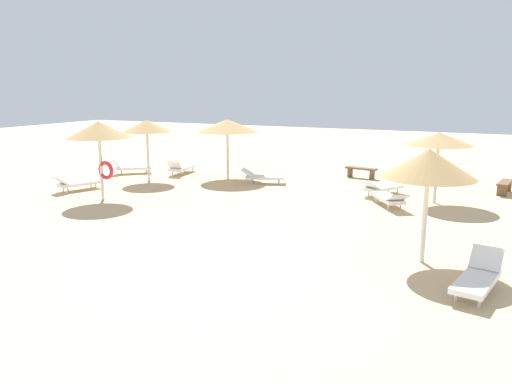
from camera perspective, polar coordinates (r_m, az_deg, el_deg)
ground_plane at (r=12.24m, az=-6.07°, el=-8.15°), size 80.00×80.00×0.00m
parasol_0 at (r=19.15m, az=20.15°, el=5.71°), size 2.43×2.43×2.60m
parasol_1 at (r=22.92m, az=-12.38°, el=7.35°), size 2.20×2.20×2.75m
parasol_2 at (r=12.37m, az=19.11°, el=3.06°), size 2.21×2.21×2.78m
parasol_3 at (r=19.35m, az=-17.52°, el=6.69°), size 2.36×2.36×2.96m
parasol_4 at (r=23.02m, az=-3.30°, el=7.56°), size 2.86×2.86×2.74m
lounger_0 at (r=20.23m, az=14.08°, el=0.51°), size 1.49×1.98×0.63m
lounger_1 at (r=24.73m, az=-8.55°, el=2.81°), size 0.78×1.91×0.77m
lounger_2 at (r=11.44m, az=24.01°, el=-8.90°), size 1.00×1.94×0.80m
lounger_3 at (r=21.80m, az=-19.85°, el=0.98°), size 1.27×2.01×0.67m
lounger_4 at (r=22.01m, az=0.72°, el=1.79°), size 2.01×1.19×0.66m
lounger_5 at (r=18.35m, az=14.99°, el=-0.69°), size 1.59×1.95×0.62m
lounger_6 at (r=25.27m, az=-14.11°, el=2.78°), size 1.84×1.67×0.79m
bench_0 at (r=22.23m, az=26.53°, el=0.71°), size 0.64×1.54×0.49m
bench_1 at (r=23.85m, az=11.91°, el=2.40°), size 1.55×0.64×0.49m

